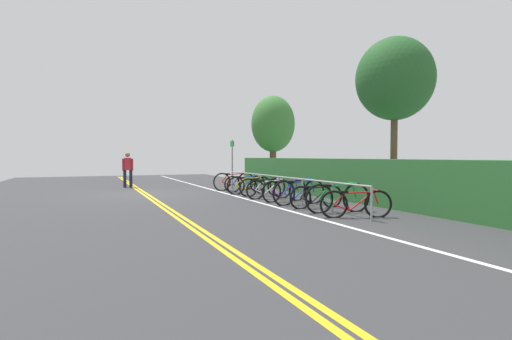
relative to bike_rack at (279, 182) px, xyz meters
name	(u,v)px	position (x,y,z in m)	size (l,w,h in m)	color
ground_plane	(145,195)	(-3.86, -3.78, -0.63)	(30.18, 13.10, 0.05)	#353538
centre_line_yellow_inner	(143,194)	(-3.86, -3.86, -0.60)	(27.17, 0.10, 0.00)	gold
centre_line_yellow_outer	(147,194)	(-3.86, -3.70, -0.60)	(27.17, 0.10, 0.00)	gold
bike_lane_stripe_white	(217,191)	(-3.86, -0.90, -0.60)	(27.17, 0.12, 0.00)	white
bike_rack	(279,182)	(0.00, 0.00, 0.00)	(9.18, 0.05, 0.79)	#9EA0A5
bicycle_0	(234,181)	(-4.09, -0.09, -0.23)	(0.46, 1.86, 0.79)	black
bicycle_1	(245,184)	(-3.16, 0.04, -0.27)	(0.46, 1.75, 0.70)	black
bicycle_2	(249,185)	(-2.23, -0.15, -0.27)	(0.46, 1.74, 0.71)	black
bicycle_3	(262,187)	(-1.35, 0.00, -0.27)	(0.46, 1.73, 0.71)	black
bicycle_4	(269,189)	(-0.48, -0.15, -0.27)	(0.46, 1.66, 0.70)	black
bicycle_5	(285,191)	(0.45, -0.02, -0.26)	(0.46, 1.70, 0.73)	black
bicycle_6	(299,192)	(1.33, 0.00, -0.23)	(0.46, 1.83, 0.78)	black
bicycle_7	(316,197)	(2.20, 0.06, -0.28)	(0.46, 1.66, 0.68)	black
bicycle_8	(338,198)	(3.15, 0.10, -0.23)	(0.46, 1.80, 0.79)	black
bicycle_9	(356,204)	(4.01, 0.00, -0.28)	(0.67, 1.65, 0.69)	black
pedestrian	(128,167)	(-7.34, -4.10, 0.32)	(0.32, 0.49, 1.61)	#1E1E2D
sign_post_near	(232,159)	(-5.05, 0.17, 0.71)	(0.36, 0.06, 2.17)	gray
hedge_backdrop	(366,180)	(1.50, 2.30, 0.07)	(18.13, 1.09, 1.35)	#2D6B30
tree_near_left	(273,124)	(-7.24, 3.24, 2.51)	(2.30, 2.30, 4.62)	brown
tree_mid	(395,79)	(1.59, 3.34, 3.29)	(2.47, 2.47, 5.24)	brown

